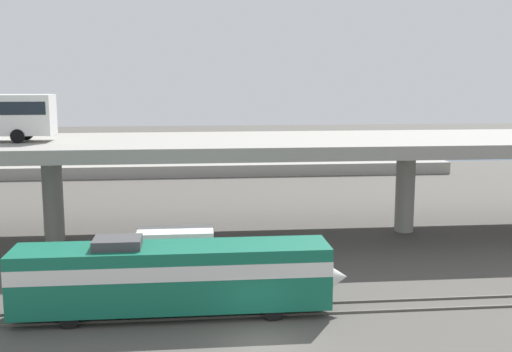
% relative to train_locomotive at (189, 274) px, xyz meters
% --- Properties ---
extents(ground_plane, '(260.00, 260.00, 0.00)m').
position_rel_train_locomotive_xyz_m(ground_plane, '(3.42, -4.00, -2.19)').
color(ground_plane, '#4C4944').
extents(rail_strip_near, '(110.00, 0.12, 0.12)m').
position_rel_train_locomotive_xyz_m(rail_strip_near, '(3.42, -0.74, -2.13)').
color(rail_strip_near, '#59544C').
rests_on(rail_strip_near, ground_plane).
extents(rail_strip_far, '(110.00, 0.12, 0.12)m').
position_rel_train_locomotive_xyz_m(rail_strip_far, '(3.42, 0.74, -2.13)').
color(rail_strip_far, '#59544C').
rests_on(rail_strip_far, ground_plane).
extents(train_locomotive, '(17.24, 3.04, 4.18)m').
position_rel_train_locomotive_xyz_m(train_locomotive, '(0.00, 0.00, 0.00)').
color(train_locomotive, '#14664C').
rests_on(train_locomotive, ground_plane).
extents(highway_overpass, '(96.00, 12.64, 7.56)m').
position_rel_train_locomotive_xyz_m(highway_overpass, '(3.42, 16.00, 4.70)').
color(highway_overpass, gray).
rests_on(highway_overpass, ground_plane).
extents(service_truck_west, '(6.80, 2.46, 3.04)m').
position_rel_train_locomotive_xyz_m(service_truck_west, '(-1.71, 6.05, -0.55)').
color(service_truck_west, '#0C4C26').
rests_on(service_truck_west, ground_plane).
extents(pier_parking_lot, '(58.90, 13.29, 1.46)m').
position_rel_train_locomotive_xyz_m(pier_parking_lot, '(3.42, 51.00, -1.46)').
color(pier_parking_lot, gray).
rests_on(pier_parking_lot, ground_plane).
extents(parked_car_0, '(4.25, 1.89, 1.50)m').
position_rel_train_locomotive_xyz_m(parked_car_0, '(-0.80, 52.93, 0.04)').
color(parked_car_0, '#B7B7BC').
rests_on(parked_car_0, pier_parking_lot).
extents(parked_car_1, '(4.04, 1.95, 1.50)m').
position_rel_train_locomotive_xyz_m(parked_car_1, '(11.09, 50.50, 0.04)').
color(parked_car_1, maroon).
rests_on(parked_car_1, pier_parking_lot).
extents(parked_car_2, '(4.02, 1.93, 1.50)m').
position_rel_train_locomotive_xyz_m(parked_car_2, '(6.42, 52.95, 0.04)').
color(parked_car_2, '#0C4C26').
rests_on(parked_car_2, pier_parking_lot).
extents(parked_car_3, '(4.06, 1.90, 1.50)m').
position_rel_train_locomotive_xyz_m(parked_car_3, '(-14.39, 54.24, 0.04)').
color(parked_car_3, '#515459').
rests_on(parked_car_3, pier_parking_lot).
extents(parked_car_4, '(4.58, 1.82, 1.50)m').
position_rel_train_locomotive_xyz_m(parked_car_4, '(0.74, 48.81, 0.04)').
color(parked_car_4, silver).
rests_on(parked_car_4, pier_parking_lot).
extents(parked_car_5, '(4.33, 1.83, 1.50)m').
position_rel_train_locomotive_xyz_m(parked_car_5, '(-14.25, 51.67, 0.04)').
color(parked_car_5, '#0C4C26').
rests_on(parked_car_5, pier_parking_lot).
extents(harbor_water, '(140.00, 36.00, 0.01)m').
position_rel_train_locomotive_xyz_m(harbor_water, '(3.42, 74.00, -2.19)').
color(harbor_water, '#2D5170').
rests_on(harbor_water, ground_plane).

